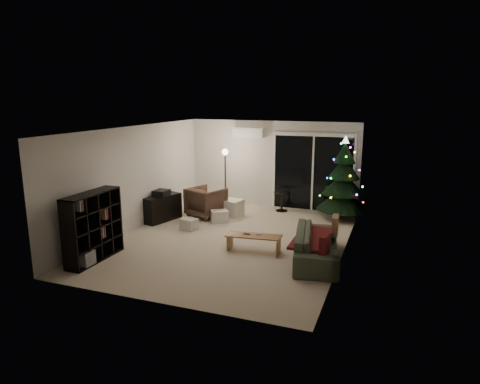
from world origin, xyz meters
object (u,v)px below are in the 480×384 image
(bookshelf, at_px, (86,226))
(coffee_table, at_px, (254,243))
(media_cabinet, at_px, (162,208))
(armchair, at_px, (206,202))
(sofa, at_px, (317,245))
(christmas_tree, at_px, (344,178))

(bookshelf, distance_m, coffee_table, 3.39)
(media_cabinet, distance_m, armchair, 1.20)
(armchair, bearing_deg, bookshelf, 96.13)
(media_cabinet, distance_m, sofa, 4.50)
(bookshelf, xyz_separation_m, sofa, (4.30, 1.53, -0.38))
(media_cabinet, distance_m, coffee_table, 3.26)
(bookshelf, xyz_separation_m, media_cabinet, (0.00, 2.87, -0.35))
(armchair, xyz_separation_m, coffee_table, (2.06, -2.10, -0.22))
(bookshelf, xyz_separation_m, coffee_table, (2.97, 1.54, -0.51))
(bookshelf, height_order, media_cabinet, bookshelf)
(bookshelf, distance_m, christmas_tree, 6.45)
(bookshelf, xyz_separation_m, christmas_tree, (4.37, 4.72, 0.41))
(sofa, height_order, coffee_table, sofa)
(bookshelf, distance_m, armchair, 3.76)
(bookshelf, height_order, christmas_tree, christmas_tree)
(coffee_table, bearing_deg, sofa, -6.71)
(sofa, relative_size, christmas_tree, 0.96)
(media_cabinet, xyz_separation_m, sofa, (4.30, -1.33, -0.03))
(bookshelf, bearing_deg, media_cabinet, 101.20)
(armchair, relative_size, christmas_tree, 0.40)
(christmas_tree, bearing_deg, coffee_table, -113.74)
(sofa, xyz_separation_m, christmas_tree, (0.07, 3.19, 0.79))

